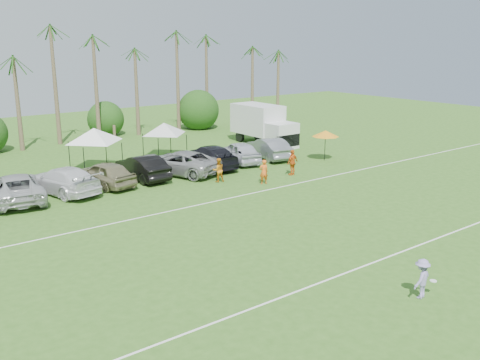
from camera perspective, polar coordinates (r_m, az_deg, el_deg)
ground at (r=22.40m, az=14.68°, el=-11.44°), size 120.00×120.00×0.00m
field_lines at (r=27.54m, az=1.50°, el=-5.85°), size 80.00×12.10×0.01m
palm_tree_4 at (r=51.57m, az=-24.06°, el=11.08°), size 2.40×2.40×8.90m
palm_tree_5 at (r=52.62m, az=-19.85°, el=12.49°), size 2.40×2.40×9.90m
palm_tree_6 at (r=53.97m, az=-15.79°, el=13.75°), size 2.40×2.40×10.90m
palm_tree_7 at (r=55.59m, az=-11.91°, el=14.88°), size 2.40×2.40×11.90m
palm_tree_8 at (r=57.98m, az=-7.21°, el=12.50°), size 2.40×2.40×8.90m
palm_tree_9 at (r=60.63m, az=-3.04°, el=13.52°), size 2.40×2.40×9.90m
palm_tree_10 at (r=63.57m, az=0.79°, el=14.37°), size 2.40×2.40×10.90m
palm_tree_11 at (r=66.10m, az=3.62°, el=15.10°), size 2.40×2.40×11.90m
bush_tree_2 at (r=56.23m, az=-13.75°, el=6.31°), size 4.00×4.00×4.00m
bush_tree_3 at (r=60.87m, az=-5.06°, el=7.30°), size 4.00×4.00×4.00m
sideline_player_a at (r=36.82m, az=2.55°, el=0.88°), size 0.72×0.58×1.72m
sideline_player_b at (r=37.35m, az=-2.32°, el=1.06°), size 0.97×0.84×1.69m
sideline_player_c at (r=39.37m, az=5.62°, el=1.88°), size 1.18×0.64×1.90m
box_truck at (r=50.87m, az=2.52°, el=6.04°), size 2.80×7.10×3.66m
canopy_tent_left at (r=41.98m, az=-15.34°, el=5.37°), size 4.62×4.62×3.74m
canopy_tent_right at (r=45.56m, az=-8.12°, el=6.06°), size 4.17×4.17×3.38m
market_umbrella at (r=44.34m, az=9.11°, el=4.92°), size 2.24×2.24×2.49m
frisbee_player at (r=22.05m, az=18.81°, el=-9.93°), size 1.21×0.78×1.59m
parked_car_2 at (r=35.62m, az=-22.79°, el=-0.76°), size 3.79×6.61×1.74m
parked_car_3 at (r=36.36m, az=-18.38°, el=-0.05°), size 3.80×6.39×1.74m
parked_car_4 at (r=37.35m, az=-14.19°, el=0.65°), size 2.93×5.38×1.74m
parked_car_5 at (r=38.71m, az=-10.38°, el=1.35°), size 1.96×5.31×1.74m
parked_car_6 at (r=39.76m, az=-6.43°, el=1.86°), size 4.98×6.87×1.74m
parked_car_7 at (r=41.63m, az=-3.31°, el=2.52°), size 2.76×6.11×1.74m
parked_car_8 at (r=43.22m, az=-0.07°, el=3.00°), size 3.17×5.43×1.74m
parked_car_9 at (r=44.83m, az=3.07°, el=3.41°), size 2.93×5.54×1.74m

